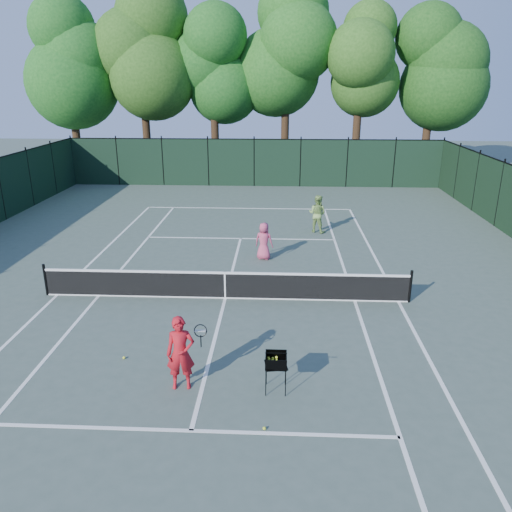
{
  "coord_description": "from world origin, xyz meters",
  "views": [
    {
      "loc": [
        1.68,
        -14.52,
        6.59
      ],
      "look_at": [
        0.94,
        1.0,
        1.1
      ],
      "focal_mm": 35.0,
      "sensor_mm": 36.0,
      "label": 1
    }
  ],
  "objects_px": {
    "player_green": "(317,214)",
    "loose_ball_near_cart": "(264,428)",
    "ball_hopper": "(276,361)",
    "loose_ball_midcourt": "(124,358)",
    "player_pink": "(264,241)",
    "coach": "(181,353)"
  },
  "relations": [
    {
      "from": "coach",
      "to": "loose_ball_midcourt",
      "type": "distance_m",
      "value": 2.19
    },
    {
      "from": "player_green",
      "to": "loose_ball_near_cart",
      "type": "height_order",
      "value": "player_green"
    },
    {
      "from": "loose_ball_near_cart",
      "to": "loose_ball_midcourt",
      "type": "distance_m",
      "value": 4.39
    },
    {
      "from": "coach",
      "to": "loose_ball_midcourt",
      "type": "xyz_separation_m",
      "value": [
        -1.69,
        1.12,
        -0.84
      ]
    },
    {
      "from": "player_pink",
      "to": "coach",
      "type": "bearing_deg",
      "value": 95.93
    },
    {
      "from": "player_pink",
      "to": "ball_hopper",
      "type": "relative_size",
      "value": 1.61
    },
    {
      "from": "ball_hopper",
      "to": "loose_ball_near_cart",
      "type": "bearing_deg",
      "value": -107.6
    },
    {
      "from": "player_pink",
      "to": "loose_ball_near_cart",
      "type": "xyz_separation_m",
      "value": [
        0.35,
        -10.09,
        -0.69
      ]
    },
    {
      "from": "player_green",
      "to": "loose_ball_midcourt",
      "type": "bearing_deg",
      "value": 90.72
    },
    {
      "from": "ball_hopper",
      "to": "loose_ball_near_cart",
      "type": "relative_size",
      "value": 13.31
    },
    {
      "from": "player_green",
      "to": "loose_ball_midcourt",
      "type": "relative_size",
      "value": 25.32
    },
    {
      "from": "loose_ball_near_cart",
      "to": "loose_ball_midcourt",
      "type": "bearing_deg",
      "value": 145.05
    },
    {
      "from": "player_pink",
      "to": "player_green",
      "type": "relative_size",
      "value": 0.85
    },
    {
      "from": "player_pink",
      "to": "ball_hopper",
      "type": "bearing_deg",
      "value": 109.75
    },
    {
      "from": "ball_hopper",
      "to": "loose_ball_midcourt",
      "type": "bearing_deg",
      "value": 154.34
    },
    {
      "from": "player_green",
      "to": "loose_ball_near_cart",
      "type": "distance_m",
      "value": 14.04
    },
    {
      "from": "player_pink",
      "to": "player_green",
      "type": "xyz_separation_m",
      "value": [
        2.3,
        3.79,
        0.13
      ]
    },
    {
      "from": "player_pink",
      "to": "loose_ball_near_cart",
      "type": "relative_size",
      "value": 21.41
    },
    {
      "from": "ball_hopper",
      "to": "loose_ball_near_cart",
      "type": "height_order",
      "value": "ball_hopper"
    },
    {
      "from": "ball_hopper",
      "to": "loose_ball_midcourt",
      "type": "height_order",
      "value": "ball_hopper"
    },
    {
      "from": "ball_hopper",
      "to": "loose_ball_midcourt",
      "type": "distance_m",
      "value": 4.04
    },
    {
      "from": "ball_hopper",
      "to": "loose_ball_near_cart",
      "type": "xyz_separation_m",
      "value": [
        -0.21,
        -1.36,
        -0.72
      ]
    }
  ]
}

